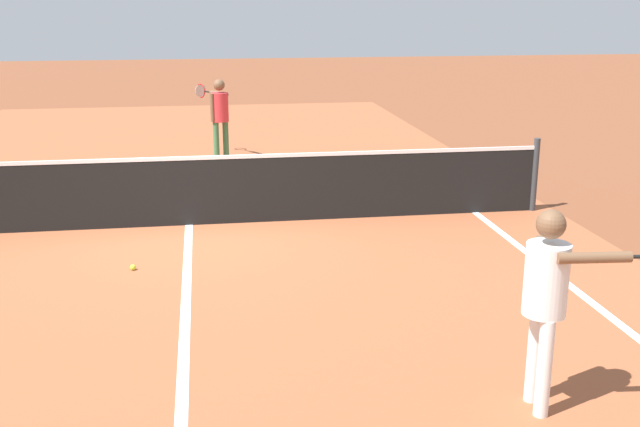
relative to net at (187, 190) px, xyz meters
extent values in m
plane|color=brown|center=(0.00, 0.00, -0.49)|extent=(60.00, 60.00, 0.00)
cube|color=#9E5433|center=(0.00, 0.00, -0.49)|extent=(10.62, 24.40, 0.00)
cube|color=white|center=(0.00, -3.20, -0.49)|extent=(0.10, 6.40, 0.01)
cylinder|color=#33383D|center=(4.98, 0.00, 0.04)|extent=(0.09, 0.09, 1.07)
cube|color=black|center=(0.00, 0.00, -0.04)|extent=(9.97, 0.02, 0.91)
cube|color=white|center=(0.00, 0.00, 0.44)|extent=(9.97, 0.03, 0.05)
cylinder|color=white|center=(2.67, -5.19, -0.11)|extent=(0.11, 0.11, 0.77)
cylinder|color=white|center=(2.65, -5.41, -0.11)|extent=(0.11, 0.11, 0.77)
cylinder|color=white|center=(2.66, -5.30, 0.55)|extent=(0.32, 0.32, 0.54)
sphere|color=brown|center=(2.66, -5.30, 0.96)|extent=(0.21, 0.21, 0.21)
cylinder|color=brown|center=(2.68, -5.13, 0.56)|extent=(0.08, 0.08, 0.52)
cylinder|color=brown|center=(2.91, -5.50, 0.77)|extent=(0.53, 0.13, 0.08)
cylinder|color=#3F7247|center=(0.48, 4.15, -0.11)|extent=(0.11, 0.11, 0.77)
cylinder|color=#3F7247|center=(0.67, 4.28, -0.11)|extent=(0.11, 0.11, 0.77)
cylinder|color=red|center=(0.57, 4.22, 0.54)|extent=(0.32, 0.32, 0.54)
sphere|color=brown|center=(0.57, 4.22, 0.96)|extent=(0.21, 0.21, 0.21)
cylinder|color=brown|center=(0.43, 4.12, 0.55)|extent=(0.08, 0.08, 0.52)
cylinder|color=brown|center=(0.57, 4.53, 0.76)|extent=(0.36, 0.48, 0.08)
cylinder|color=black|center=(0.36, 4.84, 0.76)|extent=(0.15, 0.20, 0.03)
torus|color=red|center=(0.23, 5.03, 0.76)|extent=(0.18, 0.25, 0.28)
cylinder|color=silver|center=(0.23, 5.03, 0.76)|extent=(0.21, 0.14, 0.25)
sphere|color=#CCE033|center=(-0.61, -1.72, -0.46)|extent=(0.07, 0.07, 0.07)
camera|label=1|loc=(0.25, -10.14, 2.51)|focal=42.62mm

